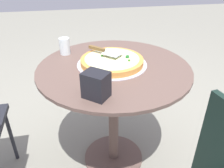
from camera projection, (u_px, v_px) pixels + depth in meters
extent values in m
plane|color=gray|center=(113.00, 157.00, 1.64)|extent=(10.00, 10.00, 0.00)
cylinder|color=brown|center=(114.00, 68.00, 1.28)|extent=(0.86, 0.86, 0.02)
cylinder|color=brown|center=(114.00, 118.00, 1.46)|extent=(0.07, 0.07, 0.70)
cylinder|color=brown|center=(113.00, 156.00, 1.64)|extent=(0.41, 0.41, 0.02)
cylinder|color=silver|center=(112.00, 64.00, 1.29)|extent=(0.40, 0.40, 0.00)
cylinder|color=#D38C3F|center=(112.00, 61.00, 1.28)|extent=(0.36, 0.36, 0.03)
cylinder|color=beige|center=(112.00, 58.00, 1.27)|extent=(0.31, 0.31, 0.00)
sphere|color=#256A22|center=(113.00, 54.00, 1.32)|extent=(0.02, 0.02, 0.02)
sphere|color=white|center=(97.00, 57.00, 1.27)|extent=(0.02, 0.02, 0.02)
sphere|color=#E2F1BF|center=(107.00, 60.00, 1.24)|extent=(0.01, 0.01, 0.01)
sphere|color=#E8EEC2|center=(123.00, 58.00, 1.27)|extent=(0.01, 0.01, 0.01)
sphere|color=silver|center=(104.00, 59.00, 1.25)|extent=(0.01, 0.01, 0.01)
sphere|color=#216528|center=(127.00, 57.00, 1.28)|extent=(0.02, 0.02, 0.02)
sphere|color=#2A6A24|center=(102.00, 56.00, 1.29)|extent=(0.01, 0.01, 0.01)
sphere|color=#30701C|center=(129.00, 60.00, 1.24)|extent=(0.01, 0.01, 0.01)
sphere|color=silver|center=(108.00, 49.00, 1.38)|extent=(0.02, 0.02, 0.02)
cube|color=silver|center=(112.00, 53.00, 1.28)|extent=(0.13, 0.13, 0.00)
cube|color=brown|center=(97.00, 48.00, 1.33)|extent=(0.09, 0.09, 0.02)
cylinder|color=white|center=(65.00, 46.00, 1.40)|extent=(0.06, 0.06, 0.10)
cube|color=black|center=(96.00, 85.00, 0.97)|extent=(0.14, 0.13, 0.12)
cylinder|color=#222329|center=(11.00, 136.00, 1.53)|extent=(0.02, 0.02, 0.43)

